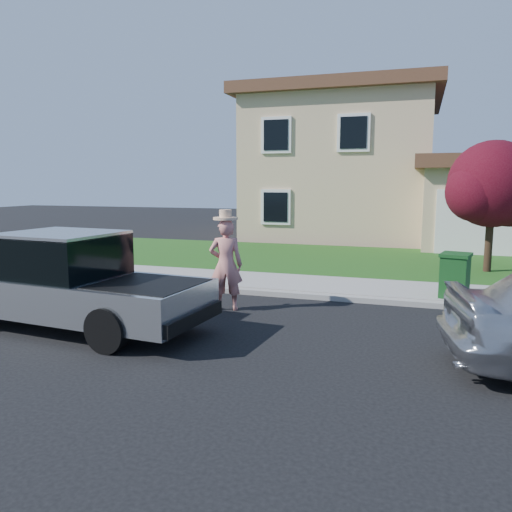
% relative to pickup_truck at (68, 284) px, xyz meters
% --- Properties ---
extents(ground, '(80.00, 80.00, 0.00)m').
position_rel_pickup_truck_xyz_m(ground, '(2.37, 0.71, -0.81)').
color(ground, black).
rests_on(ground, ground).
extents(curb, '(40.00, 0.20, 0.12)m').
position_rel_pickup_truck_xyz_m(curb, '(3.37, 3.61, -0.75)').
color(curb, gray).
rests_on(curb, ground).
extents(sidewalk, '(40.00, 2.00, 0.15)m').
position_rel_pickup_truck_xyz_m(sidewalk, '(3.37, 4.71, -0.74)').
color(sidewalk, gray).
rests_on(sidewalk, ground).
extents(lawn, '(40.00, 7.00, 0.10)m').
position_rel_pickup_truck_xyz_m(lawn, '(3.37, 9.21, -0.76)').
color(lawn, '#1C4814').
rests_on(lawn, ground).
extents(house, '(14.00, 11.30, 6.85)m').
position_rel_pickup_truck_xyz_m(house, '(3.69, 17.09, 2.35)').
color(house, tan).
rests_on(house, ground).
extents(pickup_truck, '(5.45, 2.29, 1.75)m').
position_rel_pickup_truck_xyz_m(pickup_truck, '(0.00, 0.00, 0.00)').
color(pickup_truck, black).
rests_on(pickup_truck, ground).
extents(woman, '(0.79, 0.62, 2.09)m').
position_rel_pickup_truck_xyz_m(woman, '(2.26, 2.08, 0.17)').
color(woman, '#E1867B').
rests_on(woman, ground).
extents(ornamental_tree, '(2.70, 2.44, 3.71)m').
position_rel_pickup_truck_xyz_m(ornamental_tree, '(7.97, 8.15, 1.66)').
color(ornamental_tree, black).
rests_on(ornamental_tree, lawn).
extents(trash_bin, '(0.74, 0.80, 0.97)m').
position_rel_pickup_truck_xyz_m(trash_bin, '(6.81, 4.10, -0.17)').
color(trash_bin, '#113E16').
rests_on(trash_bin, sidewalk).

